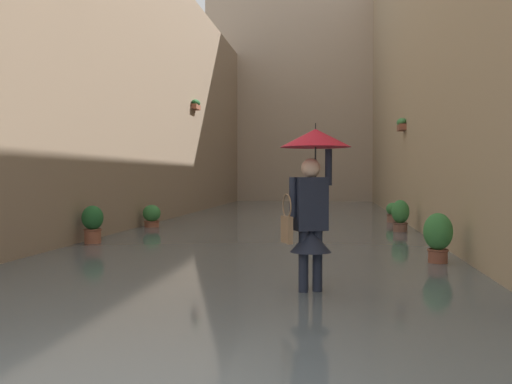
# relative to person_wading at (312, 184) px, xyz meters

# --- Properties ---
(ground_plane) EXTENTS (71.41, 71.41, 0.00)m
(ground_plane) POSITION_rel_person_wading_xyz_m (1.29, -10.05, -1.42)
(ground_plane) COLOR gray
(flood_water) EXTENTS (8.15, 34.56, 0.12)m
(flood_water) POSITION_rel_person_wading_xyz_m (1.29, -10.05, -1.36)
(flood_water) COLOR #515B60
(flood_water) RESTS_ON ground_plane
(building_facade_left) EXTENTS (2.04, 32.56, 11.46)m
(building_facade_left) POSITION_rel_person_wading_xyz_m (-3.28, -10.05, 4.31)
(building_facade_left) COLOR tan
(building_facade_left) RESTS_ON ground_plane
(building_facade_right) EXTENTS (2.04, 32.56, 8.21)m
(building_facade_right) POSITION_rel_person_wading_xyz_m (5.87, -10.05, 2.68)
(building_facade_right) COLOR gray
(building_facade_right) RESTS_ON ground_plane
(building_facade_far) EXTENTS (10.95, 1.80, 13.63)m
(building_facade_far) POSITION_rel_person_wading_xyz_m (1.29, -25.24, 5.40)
(building_facade_far) COLOR tan
(building_facade_far) RESTS_ON ground_plane
(person_wading) EXTENTS (0.86, 0.86, 2.15)m
(person_wading) POSITION_rel_person_wading_xyz_m (0.00, 0.00, 0.00)
(person_wading) COLOR #4C4233
(person_wading) RESTS_ON ground_plane
(potted_plant_far_left) EXTENTS (0.39, 0.39, 0.70)m
(potted_plant_far_left) POSITION_rel_person_wading_xyz_m (-2.04, -10.62, -1.05)
(potted_plant_far_left) COLOR brown
(potted_plant_far_left) RESTS_ON ground_plane
(potted_plant_mid_right) EXTENTS (0.44, 0.44, 0.90)m
(potted_plant_mid_right) POSITION_rel_person_wading_xyz_m (4.67, -4.34, -0.92)
(potted_plant_mid_right) COLOR #9E563D
(potted_plant_mid_right) RESTS_ON ground_plane
(potted_plant_near_right) EXTENTS (0.48, 0.48, 0.72)m
(potted_plant_near_right) POSITION_rel_person_wading_xyz_m (4.64, -8.13, -1.03)
(potted_plant_near_right) COLOR #9E563D
(potted_plant_near_right) RESTS_ON ground_plane
(potted_plant_near_left) EXTENTS (0.46, 0.46, 0.92)m
(potted_plant_near_left) POSITION_rel_person_wading_xyz_m (-1.92, -2.56, -0.89)
(potted_plant_near_left) COLOR brown
(potted_plant_near_left) RESTS_ON ground_plane
(potted_plant_mid_left) EXTENTS (0.44, 0.44, 0.91)m
(potted_plant_mid_left) POSITION_rel_person_wading_xyz_m (-1.93, -7.71, -0.93)
(potted_plant_mid_left) COLOR brown
(potted_plant_mid_left) RESTS_ON ground_plane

